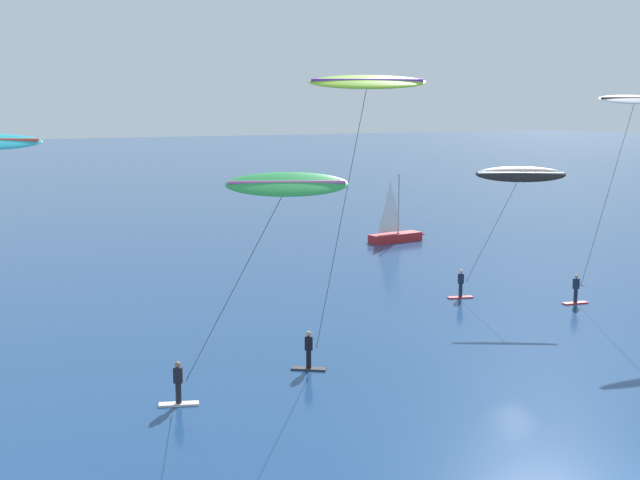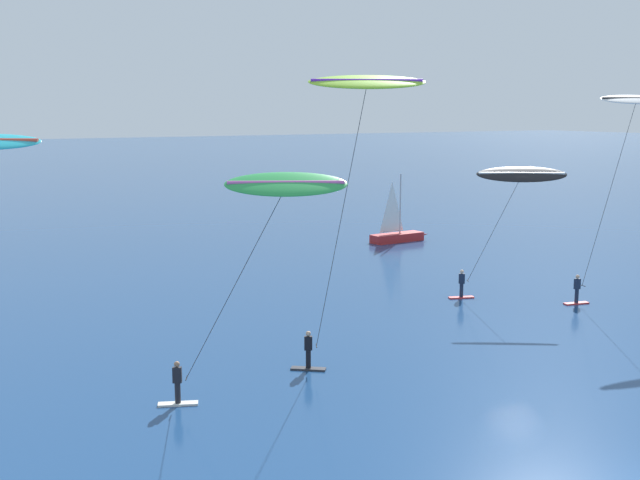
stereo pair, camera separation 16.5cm
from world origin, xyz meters
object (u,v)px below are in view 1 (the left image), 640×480
at_px(sailboat_near, 398,234).
at_px(kitesurfer_lime, 362,106).
at_px(kitesurfer_black, 516,183).
at_px(kitesurfer_green, 277,202).
at_px(kitesurfer_white, 630,116).

distance_m(sailboat_near, kitesurfer_lime, 35.75).
relative_size(kitesurfer_lime, kitesurfer_black, 1.60).
relative_size(sailboat_near, kitesurfer_green, 0.67).
distance_m(sailboat_near, kitesurfer_white, 25.67).
xyz_separation_m(sailboat_near, kitesurfer_black, (-6.40, -20.33, 6.18)).
bearing_deg(kitesurfer_black, kitesurfer_white, -31.34).
relative_size(kitesurfer_lime, kitesurfer_green, 1.42).
distance_m(kitesurfer_lime, kitesurfer_green, 6.26).
bearing_deg(kitesurfer_black, kitesurfer_green, -157.18).
distance_m(kitesurfer_black, kitesurfer_green, 21.41).
distance_m(kitesurfer_lime, kitesurfer_white, 20.48).
xyz_separation_m(kitesurfer_lime, kitesurfer_black, (14.84, 6.42, -4.34)).
bearing_deg(kitesurfer_lime, kitesurfer_black, 23.40).
relative_size(kitesurfer_black, kitesurfer_white, 0.66).
height_order(sailboat_near, kitesurfer_white, kitesurfer_white).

